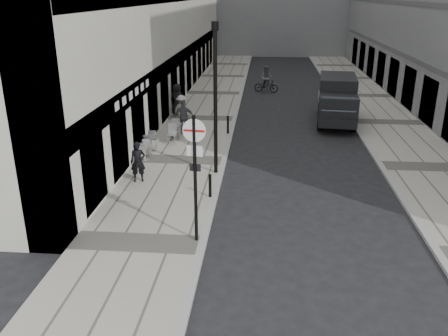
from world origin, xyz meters
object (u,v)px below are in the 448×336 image
at_px(lamppost, 215,92).
at_px(panel_van, 337,98).
at_px(sign_post, 195,163).
at_px(cyclist, 266,82).
at_px(walking_man, 138,162).

xyz_separation_m(lamppost, panel_van, (6.22, 9.21, -2.05)).
relative_size(sign_post, lamppost, 0.64).
bearing_deg(cyclist, sign_post, -78.21).
bearing_deg(lamppost, panel_van, 55.96).
bearing_deg(sign_post, walking_man, 130.00).
distance_m(lamppost, cyclist, 18.26).
xyz_separation_m(lamppost, cyclist, (2.08, 17.93, -2.74)).
distance_m(walking_man, panel_van, 13.95).
bearing_deg(walking_man, panel_van, 34.83).
xyz_separation_m(sign_post, cyclist, (2.08, 23.79, -1.86)).
height_order(lamppost, panel_van, lamppost).
relative_size(walking_man, sign_post, 0.41).
bearing_deg(sign_post, cyclist, 91.99).
xyz_separation_m(walking_man, panel_van, (9.21, 10.46, 0.55)).
height_order(walking_man, cyclist, cyclist).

